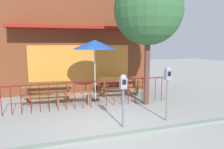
{
  "coord_description": "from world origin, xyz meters",
  "views": [
    {
      "loc": [
        -1.76,
        -5.3,
        2.33
      ],
      "look_at": [
        0.78,
        2.26,
        1.1
      ],
      "focal_mm": 33.59,
      "sensor_mm": 36.0,
      "label": 1
    }
  ],
  "objects_px": {
    "patio_umbrella": "(95,45)",
    "street_tree": "(148,11)",
    "picnic_table_right": "(120,82)",
    "parking_meter_far": "(123,87)",
    "parking_meter_near": "(168,79)",
    "picnic_table_left": "(48,88)",
    "patio_bench": "(73,96)"
  },
  "relations": [
    {
      "from": "parking_meter_near",
      "to": "patio_umbrella",
      "type": "bearing_deg",
      "value": 117.98
    },
    {
      "from": "parking_meter_far",
      "to": "patio_umbrella",
      "type": "bearing_deg",
      "value": 91.49
    },
    {
      "from": "street_tree",
      "to": "picnic_table_left",
      "type": "bearing_deg",
      "value": 159.31
    },
    {
      "from": "picnic_table_right",
      "to": "parking_meter_far",
      "type": "distance_m",
      "value": 3.55
    },
    {
      "from": "picnic_table_right",
      "to": "patio_umbrella",
      "type": "bearing_deg",
      "value": -159.37
    },
    {
      "from": "patio_bench",
      "to": "patio_umbrella",
      "type": "bearing_deg",
      "value": 19.01
    },
    {
      "from": "picnic_table_right",
      "to": "patio_bench",
      "type": "bearing_deg",
      "value": -160.06
    },
    {
      "from": "parking_meter_near",
      "to": "picnic_table_right",
      "type": "bearing_deg",
      "value": 94.62
    },
    {
      "from": "picnic_table_left",
      "to": "parking_meter_near",
      "type": "relative_size",
      "value": 1.19
    },
    {
      "from": "picnic_table_left",
      "to": "street_tree",
      "type": "bearing_deg",
      "value": -20.69
    },
    {
      "from": "parking_meter_near",
      "to": "picnic_table_left",
      "type": "bearing_deg",
      "value": 137.11
    },
    {
      "from": "picnic_table_left",
      "to": "patio_umbrella",
      "type": "distance_m",
      "value": 2.42
    },
    {
      "from": "parking_meter_near",
      "to": "parking_meter_far",
      "type": "distance_m",
      "value": 1.42
    },
    {
      "from": "picnic_table_left",
      "to": "patio_umbrella",
      "type": "relative_size",
      "value": 0.8
    },
    {
      "from": "picnic_table_right",
      "to": "parking_meter_far",
      "type": "xyz_separation_m",
      "value": [
        -1.15,
        -3.31,
        0.53
      ]
    },
    {
      "from": "patio_bench",
      "to": "street_tree",
      "type": "relative_size",
      "value": 0.31
    },
    {
      "from": "picnic_table_left",
      "to": "patio_bench",
      "type": "height_order",
      "value": "picnic_table_left"
    },
    {
      "from": "patio_bench",
      "to": "parking_meter_far",
      "type": "relative_size",
      "value": 0.97
    },
    {
      "from": "parking_meter_near",
      "to": "street_tree",
      "type": "xyz_separation_m",
      "value": [
        0.23,
        1.72,
        2.18
      ]
    },
    {
      "from": "patio_bench",
      "to": "parking_meter_far",
      "type": "distance_m",
      "value": 2.84
    },
    {
      "from": "patio_umbrella",
      "to": "street_tree",
      "type": "xyz_separation_m",
      "value": [
        1.72,
        -1.08,
        1.22
      ]
    },
    {
      "from": "patio_umbrella",
      "to": "parking_meter_near",
      "type": "xyz_separation_m",
      "value": [
        1.49,
        -2.81,
        -0.97
      ]
    },
    {
      "from": "patio_bench",
      "to": "parking_meter_far",
      "type": "xyz_separation_m",
      "value": [
        1.01,
        -2.53,
        0.79
      ]
    },
    {
      "from": "picnic_table_right",
      "to": "street_tree",
      "type": "bearing_deg",
      "value": -72.4
    },
    {
      "from": "street_tree",
      "to": "patio_bench",
      "type": "bearing_deg",
      "value": 163.94
    },
    {
      "from": "patio_bench",
      "to": "picnic_table_left",
      "type": "bearing_deg",
      "value": 146.74
    },
    {
      "from": "patio_umbrella",
      "to": "street_tree",
      "type": "height_order",
      "value": "street_tree"
    },
    {
      "from": "picnic_table_left",
      "to": "parking_meter_far",
      "type": "relative_size",
      "value": 1.32
    },
    {
      "from": "parking_meter_far",
      "to": "picnic_table_left",
      "type": "bearing_deg",
      "value": 121.04
    },
    {
      "from": "picnic_table_left",
      "to": "patio_bench",
      "type": "relative_size",
      "value": 1.36
    },
    {
      "from": "patio_umbrella",
      "to": "parking_meter_far",
      "type": "distance_m",
      "value": 3.05
    },
    {
      "from": "patio_umbrella",
      "to": "parking_meter_far",
      "type": "height_order",
      "value": "patio_umbrella"
    }
  ]
}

